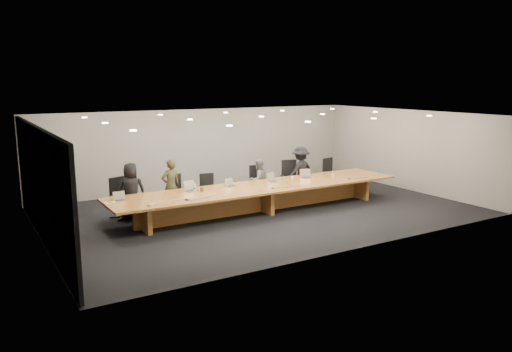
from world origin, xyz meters
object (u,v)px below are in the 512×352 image
Objects in this scene: chair_mid_right at (259,182)px; laptop_a at (120,196)px; chair_mid_left at (209,191)px; laptop_b at (192,186)px; chair_far_right at (332,174)px; paper_cup_near at (292,178)px; chair_far_left at (123,198)px; conference_table at (261,194)px; laptop_c at (232,182)px; av_box at (152,205)px; laptop_d at (274,177)px; water_bottle at (194,188)px; person_a at (131,191)px; mic_center at (273,188)px; chair_left at (180,193)px; amber_mug at (202,190)px; paper_cup_far at (333,175)px; laptop_e at (306,174)px; person_b at (171,186)px; mic_right at (349,179)px; person_d at (301,171)px; person_c at (258,180)px; mic_left at (187,199)px; chair_right at (291,178)px.

laptop_a is (-4.81, -1.04, 0.31)m from chair_mid_right.
chair_mid_left and laptop_b have the same top height.
chair_far_right is 2.51m from paper_cup_near.
conference_table is at bearing -38.08° from chair_far_left.
chair_mid_left is at bearing 170.22° from chair_far_right.
laptop_c is 1.45× the size of av_box.
laptop_b reaches higher than laptop_d.
chair_far_left reaches higher than water_bottle.
person_a is 1.01m from laptop_a.
water_bottle is at bearing 160.94° from mic_center.
chair_left is 2.75m from mic_center.
amber_mug is 4.59m from paper_cup_far.
amber_mug is at bearing -97.18° from chair_left.
amber_mug reaches higher than av_box.
laptop_e is 1.65× the size of av_box.
person_b reaches higher than laptop_e.
laptop_b is 1.23m from laptop_c.
laptop_b is at bearing 169.16° from mic_right.
person_d is 5.40× the size of laptop_a.
person_b is 0.97m from water_bottle.
person_d reaches higher than laptop_d.
person_c reaches higher than chair_mid_right.
mic_center is at bearing -7.15° from laptop_a.
person_a is at bearing 162.07° from conference_table.
person_b is (1.38, -0.12, 0.21)m from chair_far_left.
laptop_b is (1.51, -0.71, 0.11)m from person_a.
paper_cup_near is 4.01m from mic_left.
laptop_c reaches higher than laptop_a.
chair_left is 0.41m from person_b.
chair_left reaches higher than laptop_a.
chair_mid_left is 0.91m from laptop_c.
mic_right is (2.22, -0.89, -0.13)m from laptop_d.
person_c is at bearing 6.35° from av_box.
person_c is at bearing 13.08° from laptop_a.
chair_right is 0.89× the size of person_c.
chair_left is at bearing -171.21° from person_b.
laptop_a is (-4.06, 0.30, 0.35)m from conference_table.
water_bottle is 2.16× the size of paper_cup_near.
laptop_c is at bearing -57.88° from chair_mid_left.
chair_far_left is at bearing -22.12° from person_a.
av_box is 1.80× the size of mic_right.
chair_mid_right is at bearing 7.89° from av_box.
chair_mid_left is 2.91× the size of laptop_d.
water_bottle is at bearing 4.49° from person_d.
water_bottle is (0.34, -0.91, 0.07)m from person_b.
person_b is at bearing 81.92° from mic_left.
laptop_c is (0.36, -0.76, 0.35)m from chair_mid_left.
laptop_a is 1.03m from av_box.
mic_right is (6.44, 0.06, -0.00)m from av_box.
chair_far_left is 5.69m from laptop_e.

